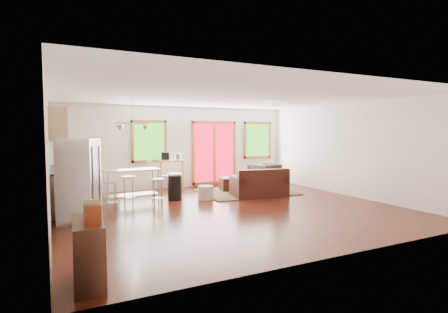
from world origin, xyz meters
name	(u,v)px	position (x,y,z in m)	size (l,w,h in m)	color
floor	(230,209)	(0.00, 0.00, -0.01)	(7.50, 7.00, 0.02)	#341109
ceiling	(230,96)	(0.00, 0.00, 2.61)	(7.50, 7.00, 0.02)	white
back_wall	(180,147)	(0.00, 3.51, 1.30)	(7.50, 0.02, 2.60)	white
left_wall	(48,158)	(-3.76, 0.00, 1.30)	(0.02, 7.00, 2.60)	white
right_wall	(349,149)	(3.76, 0.00, 1.30)	(0.02, 7.00, 2.60)	white
front_wall	(343,166)	(0.00, -3.51, 1.30)	(7.50, 0.02, 2.60)	white
window_left	(149,141)	(-1.00, 3.46, 1.50)	(1.10, 0.05, 1.30)	#235B15
french_doors	(214,152)	(1.20, 3.46, 1.10)	(1.60, 0.05, 2.10)	red
window_right	(257,140)	(2.90, 3.46, 1.50)	(1.10, 0.05, 1.30)	#235B15
rug	(246,192)	(1.42, 1.69, 0.01)	(2.61, 2.01, 0.03)	#3E5236
loveseat	(259,185)	(1.43, 0.98, 0.31)	(1.59, 1.07, 0.79)	black
coffee_table	(248,179)	(1.66, 1.97, 0.37)	(1.20, 0.91, 0.43)	#341B10
armchair	(264,174)	(2.53, 2.43, 0.42)	(0.81, 0.76, 0.84)	black
ottoman	(231,184)	(1.17, 2.20, 0.20)	(0.61, 0.61, 0.40)	black
pouf	(206,193)	(-0.08, 1.24, 0.18)	(0.42, 0.42, 0.36)	beige
vase	(259,174)	(1.86, 1.68, 0.52)	(0.22, 0.23, 0.32)	silver
book	(272,173)	(2.32, 1.65, 0.54)	(0.21, 0.03, 0.29)	maroon
cabinets	(62,169)	(-3.49, 1.70, 0.93)	(0.64, 2.24, 2.30)	tan
refrigerator	(79,181)	(-3.23, 0.13, 0.83)	(0.87, 0.86, 1.65)	#B7BABC
island	(132,180)	(-1.94, 1.54, 0.60)	(1.41, 0.66, 0.87)	#B7BABC
cup	(150,162)	(-1.46, 1.63, 1.02)	(0.14, 0.11, 0.14)	white
bar_stool_a	(111,189)	(-2.53, 0.88, 0.52)	(0.42, 0.42, 0.69)	#B7BABC
bar_stool_b	(129,184)	(-2.07, 1.27, 0.54)	(0.41, 0.41, 0.73)	#B7BABC
bar_stool_c	(158,186)	(-1.45, 0.91, 0.50)	(0.39, 0.39, 0.68)	#B7BABC
trash_can	(175,186)	(-0.83, 1.55, 0.36)	(0.42, 0.42, 0.71)	black
kitchen_cart	(171,164)	(-0.40, 3.20, 0.80)	(0.88, 0.71, 1.17)	tan
bookshelf	(88,251)	(-3.35, -2.89, 0.39)	(0.37, 0.86, 1.00)	#341B10
ceiling_flush	(273,104)	(1.60, 0.60, 2.53)	(0.35, 0.35, 0.12)	white
pendant_light	(133,127)	(-1.90, 1.50, 1.90)	(0.80, 0.18, 0.79)	gray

